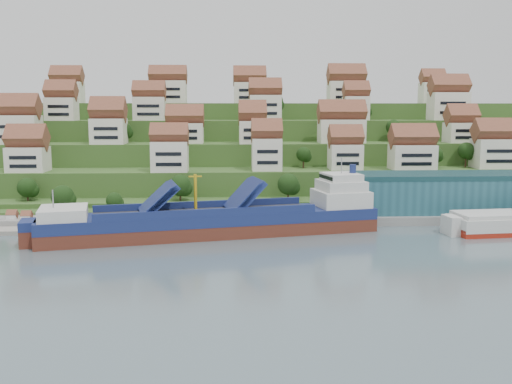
{
  "coord_description": "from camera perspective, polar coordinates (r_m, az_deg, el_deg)",
  "views": [
    {
      "loc": [
        -9.12,
        -128.59,
        28.67
      ],
      "look_at": [
        -2.01,
        14.0,
        8.0
      ],
      "focal_mm": 40.0,
      "sensor_mm": 36.0,
      "label": 1
    }
  ],
  "objects": [
    {
      "name": "flagpole",
      "position": [
        142.92,
        8.16,
        -0.61
      ],
      "size": [
        1.28,
        0.16,
        8.0
      ],
      "color": "gray",
      "rests_on": "quay"
    },
    {
      "name": "ground",
      "position": [
        132.07,
        1.18,
        -4.3
      ],
      "size": [
        300.0,
        300.0,
        0.0
      ],
      "primitive_type": "plane",
      "color": "slate",
      "rests_on": "ground"
    },
    {
      "name": "hillside_trees",
      "position": [
        173.61,
        -2.43,
        4.27
      ],
      "size": [
        143.89,
        62.25,
        31.71
      ],
      "color": "#1C3B13",
      "rests_on": "ground"
    },
    {
      "name": "hillside",
      "position": [
        233.02,
        -0.61,
        3.8
      ],
      "size": [
        260.0,
        128.0,
        31.0
      ],
      "color": "#2D4C1E",
      "rests_on": "ground"
    },
    {
      "name": "beach_huts",
      "position": [
        150.7,
        -22.56,
        -2.56
      ],
      "size": [
        14.4,
        3.7,
        2.2
      ],
      "color": "white",
      "rests_on": "pebble_beach"
    },
    {
      "name": "quay",
      "position": [
        149.09,
        8.47,
        -2.51
      ],
      "size": [
        180.0,
        14.0,
        2.2
      ],
      "primitive_type": "cube",
      "color": "gray",
      "rests_on": "ground"
    },
    {
      "name": "hillside_village",
      "position": [
        190.55,
        0.22,
        7.07
      ],
      "size": [
        160.52,
        63.85,
        28.21
      ],
      "color": "silver",
      "rests_on": "ground"
    },
    {
      "name": "pebble_beach",
      "position": [
        151.49,
        -21.66,
        -3.07
      ],
      "size": [
        45.0,
        20.0,
        1.0
      ],
      "primitive_type": "cube",
      "color": "gray",
      "rests_on": "ground"
    },
    {
      "name": "warehouse",
      "position": [
        159.36,
        19.73,
        0.01
      ],
      "size": [
        60.0,
        15.0,
        10.0
      ],
      "primitive_type": "cube",
      "color": "#275E6C",
      "rests_on": "quay"
    },
    {
      "name": "cargo_ship",
      "position": [
        131.63,
        -3.4,
        -2.91
      ],
      "size": [
        77.6,
        27.58,
        17.02
      ],
      "rotation": [
        0.0,
        0.0,
        0.21
      ],
      "color": "#5C281C",
      "rests_on": "ground"
    }
  ]
}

